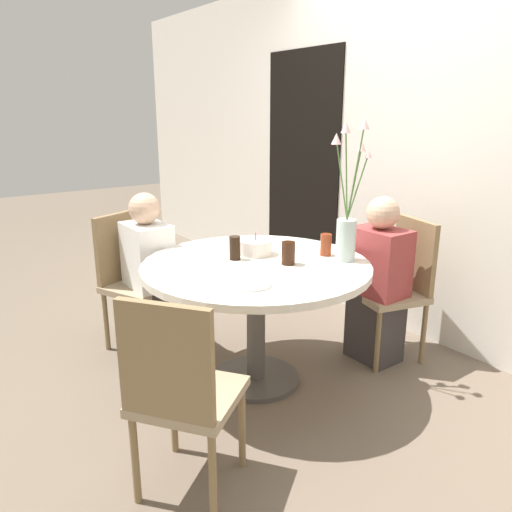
{
  "coord_description": "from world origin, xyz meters",
  "views": [
    {
      "loc": [
        2.16,
        -1.57,
        1.57
      ],
      "look_at": [
        0.0,
        0.0,
        0.78
      ],
      "focal_mm": 35.0,
      "sensor_mm": 36.0,
      "label": 1
    }
  ],
  "objects_px": {
    "chair_near_front": "(399,281)",
    "drink_glass_1": "(235,248)",
    "drink_glass_2": "(288,253)",
    "chair_left_flank": "(180,388)",
    "birthday_cake": "(256,247)",
    "flower_vase": "(347,221)",
    "drink_glass_0": "(326,245)",
    "chair_right_flank": "(131,273)",
    "side_plate": "(252,285)",
    "person_woman": "(378,286)",
    "person_guest": "(149,279)"
  },
  "relations": [
    {
      "from": "birthday_cake",
      "to": "drink_glass_2",
      "type": "xyz_separation_m",
      "value": [
        0.27,
        0.03,
        0.02
      ]
    },
    {
      "from": "chair_right_flank",
      "to": "drink_glass_0",
      "type": "height_order",
      "value": "chair_right_flank"
    },
    {
      "from": "chair_right_flank",
      "to": "flower_vase",
      "type": "bearing_deg",
      "value": -77.52
    },
    {
      "from": "chair_left_flank",
      "to": "flower_vase",
      "type": "relative_size",
      "value": 1.16
    },
    {
      "from": "flower_vase",
      "to": "drink_glass_0",
      "type": "distance_m",
      "value": 0.22
    },
    {
      "from": "birthday_cake",
      "to": "drink_glass_1",
      "type": "relative_size",
      "value": 1.45
    },
    {
      "from": "chair_left_flank",
      "to": "person_woman",
      "type": "bearing_deg",
      "value": -113.31
    },
    {
      "from": "drink_glass_1",
      "to": "flower_vase",
      "type": "bearing_deg",
      "value": 52.55
    },
    {
      "from": "chair_left_flank",
      "to": "drink_glass_2",
      "type": "height_order",
      "value": "chair_left_flank"
    },
    {
      "from": "flower_vase",
      "to": "person_guest",
      "type": "height_order",
      "value": "flower_vase"
    },
    {
      "from": "birthday_cake",
      "to": "side_plate",
      "type": "bearing_deg",
      "value": -38.0
    },
    {
      "from": "chair_near_front",
      "to": "flower_vase",
      "type": "height_order",
      "value": "flower_vase"
    },
    {
      "from": "chair_near_front",
      "to": "person_woman",
      "type": "height_order",
      "value": "person_woman"
    },
    {
      "from": "chair_near_front",
      "to": "person_woman",
      "type": "bearing_deg",
      "value": -90.0
    },
    {
      "from": "chair_right_flank",
      "to": "side_plate",
      "type": "xyz_separation_m",
      "value": [
        1.2,
        0.14,
        0.23
      ]
    },
    {
      "from": "drink_glass_1",
      "to": "person_woman",
      "type": "distance_m",
      "value": 0.97
    },
    {
      "from": "chair_near_front",
      "to": "birthday_cake",
      "type": "height_order",
      "value": "chair_near_front"
    },
    {
      "from": "drink_glass_1",
      "to": "drink_glass_2",
      "type": "relative_size",
      "value": 1.06
    },
    {
      "from": "chair_left_flank",
      "to": "side_plate",
      "type": "height_order",
      "value": "chair_left_flank"
    },
    {
      "from": "drink_glass_2",
      "to": "person_woman",
      "type": "xyz_separation_m",
      "value": [
        0.09,
        0.66,
        -0.3
      ]
    },
    {
      "from": "chair_left_flank",
      "to": "person_guest",
      "type": "relative_size",
      "value": 0.85
    },
    {
      "from": "side_plate",
      "to": "drink_glass_2",
      "type": "relative_size",
      "value": 1.51
    },
    {
      "from": "chair_near_front",
      "to": "drink_glass_1",
      "type": "xyz_separation_m",
      "value": [
        -0.39,
        -1.0,
        0.3
      ]
    },
    {
      "from": "chair_right_flank",
      "to": "drink_glass_2",
      "type": "relative_size",
      "value": 7.13
    },
    {
      "from": "drink_glass_0",
      "to": "person_woman",
      "type": "distance_m",
      "value": 0.49
    },
    {
      "from": "flower_vase",
      "to": "drink_glass_0",
      "type": "relative_size",
      "value": 6.08
    },
    {
      "from": "flower_vase",
      "to": "chair_left_flank",
      "type": "bearing_deg",
      "value": -75.45
    },
    {
      "from": "drink_glass_0",
      "to": "drink_glass_2",
      "type": "xyz_separation_m",
      "value": [
        0.01,
        -0.29,
        -0.0
      ]
    },
    {
      "from": "drink_glass_2",
      "to": "person_woman",
      "type": "height_order",
      "value": "person_woman"
    },
    {
      "from": "drink_glass_2",
      "to": "chair_right_flank",
      "type": "bearing_deg",
      "value": -153.55
    },
    {
      "from": "chair_near_front",
      "to": "drink_glass_0",
      "type": "height_order",
      "value": "chair_near_front"
    },
    {
      "from": "chair_near_front",
      "to": "chair_right_flank",
      "type": "relative_size",
      "value": 1.0
    },
    {
      "from": "chair_right_flank",
      "to": "person_woman",
      "type": "height_order",
      "value": "person_woman"
    },
    {
      "from": "side_plate",
      "to": "flower_vase",
      "type": "bearing_deg",
      "value": 92.95
    },
    {
      "from": "chair_near_front",
      "to": "chair_left_flank",
      "type": "distance_m",
      "value": 1.77
    },
    {
      "from": "flower_vase",
      "to": "chair_right_flank",
      "type": "bearing_deg",
      "value": -144.61
    },
    {
      "from": "chair_left_flank",
      "to": "drink_glass_0",
      "type": "xyz_separation_m",
      "value": [
        -0.46,
        1.21,
        0.29
      ]
    },
    {
      "from": "birthday_cake",
      "to": "flower_vase",
      "type": "height_order",
      "value": "flower_vase"
    },
    {
      "from": "chair_left_flank",
      "to": "drink_glass_2",
      "type": "distance_m",
      "value": 1.07
    },
    {
      "from": "birthday_cake",
      "to": "drink_glass_0",
      "type": "bearing_deg",
      "value": 50.45
    },
    {
      "from": "chair_left_flank",
      "to": "drink_glass_0",
      "type": "height_order",
      "value": "chair_left_flank"
    },
    {
      "from": "birthday_cake",
      "to": "person_guest",
      "type": "bearing_deg",
      "value": -145.43
    },
    {
      "from": "birthday_cake",
      "to": "drink_glass_2",
      "type": "height_order",
      "value": "birthday_cake"
    },
    {
      "from": "flower_vase",
      "to": "drink_glass_2",
      "type": "bearing_deg",
      "value": -112.84
    },
    {
      "from": "person_woman",
      "to": "person_guest",
      "type": "relative_size",
      "value": 1.0
    },
    {
      "from": "chair_right_flank",
      "to": "chair_left_flank",
      "type": "xyz_separation_m",
      "value": [
        1.48,
        -0.41,
        0.0
      ]
    },
    {
      "from": "birthday_cake",
      "to": "drink_glass_2",
      "type": "bearing_deg",
      "value": 5.88
    },
    {
      "from": "chair_left_flank",
      "to": "birthday_cake",
      "type": "bearing_deg",
      "value": -87.2
    },
    {
      "from": "drink_glass_2",
      "to": "drink_glass_1",
      "type": "bearing_deg",
      "value": -143.26
    },
    {
      "from": "flower_vase",
      "to": "person_woman",
      "type": "xyz_separation_m",
      "value": [
        -0.04,
        0.35,
        -0.47
      ]
    }
  ]
}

